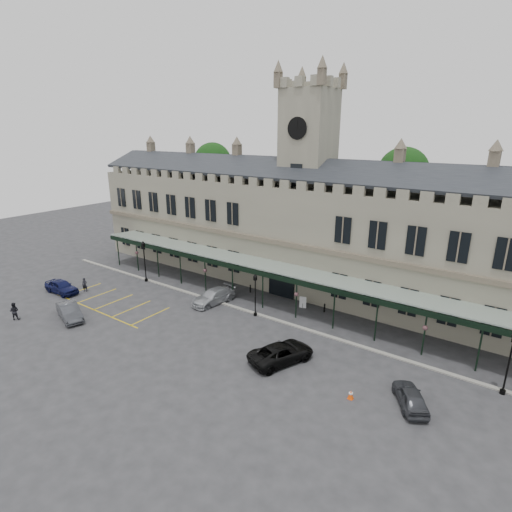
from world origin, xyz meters
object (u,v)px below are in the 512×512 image
Objects in this scene: sign_board at (303,302)px; car_right_a at (410,397)px; lamp_post_mid at (255,291)px; car_taxi at (213,296)px; car_left_b at (69,312)px; car_left_a at (61,287)px; person_a at (85,285)px; traffic_cone at (351,395)px; person_b at (14,311)px; lamp_post_right at (510,358)px; car_van at (281,353)px; station_building at (305,231)px; lamp_post_left at (144,257)px; clock_tower at (307,174)px.

car_right_a is at bearing -48.27° from sign_board.
car_taxi is (-5.48, -0.06, -1.90)m from lamp_post_mid.
car_taxi is at bearing -21.69° from car_left_b.
person_a is at bearing -47.18° from car_left_a.
traffic_cone is 27.83m from car_left_b.
car_left_b is (-17.52, -15.54, 0.16)m from sign_board.
lamp_post_right is at bearing 158.05° from person_b.
car_van is 3.06× the size of person_b.
station_building reaches higher than car_taxi.
lamp_post_mid is 14.79m from traffic_cone.
sign_board is at bearing 37.07° from car_taxi.
lamp_post_left is at bearing 179.54° from sign_board.
clock_tower reaches higher than lamp_post_right.
lamp_post_left is (-16.08, -10.76, -10.04)m from clock_tower.
lamp_post_left reaches higher than person_b.
car_left_b is (2.01, -11.18, -2.30)m from lamp_post_left.
station_building is 47.99× the size of sign_board.
person_a is at bearing -138.57° from station_building.
sign_board is 27.43m from car_left_a.
car_right_a is at bearing -17.31° from lamp_post_mid.
person_a is at bearing -167.90° from sign_board.
person_b is at bearing -126.04° from clock_tower.
sign_board is 0.23× the size of car_van.
person_a is (-14.20, -6.18, 0.07)m from car_taxi.
person_a reaches higher than car_left_a.
lamp_post_right is 1.22× the size of car_right_a.
person_b is (0.90, -8.12, 0.07)m from person_a.
traffic_cone is 3.92m from car_right_a.
car_right_a is at bearing -134.53° from lamp_post_right.
car_right_a is (21.96, -5.07, -0.08)m from car_taxi.
lamp_post_mid is 18.42m from car_left_b.
sign_board is 25.03m from person_a.
car_left_b is at bearing -21.05° from car_right_a.
car_van is at bearing -66.81° from clock_tower.
station_building is 9.28m from sign_board.
clock_tower reaches higher than car_right_a.
car_van is (6.52, -5.55, -1.89)m from lamp_post_mid.
car_left_a is (-34.42, -1.25, 0.45)m from traffic_cone.
car_van is (28.00, 2.47, -0.02)m from car_left_a.
station_building is at bearing 105.65° from sign_board.
person_a reaches higher than car_van.
sign_board is 0.24× the size of car_taxi.
traffic_cone is at bearing -52.62° from clock_tower.
car_left_b is 0.89× the size of car_taxi.
person_a is at bearing -162.40° from lamp_post_mid.
car_taxi is at bearing -114.90° from station_building.
car_right_a is at bearing -87.50° from car_left_a.
clock_tower is at bearing -49.99° from car_left_a.
clock_tower is 21.64m from car_van.
station_building is 26.22m from person_a.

